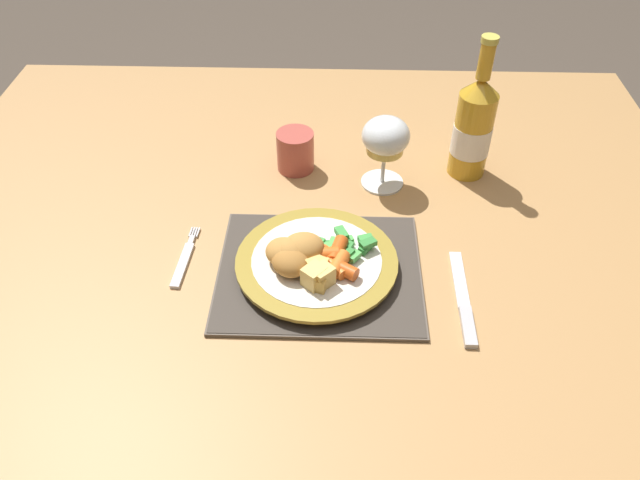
{
  "coord_description": "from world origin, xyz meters",
  "views": [
    {
      "loc": [
        0.05,
        -0.81,
        1.4
      ],
      "look_at": [
        0.02,
        -0.11,
        0.78
      ],
      "focal_mm": 35.0,
      "sensor_mm": 36.0,
      "label": 1
    }
  ],
  "objects_px": {
    "fork": "(184,261)",
    "drinking_cup": "(295,150)",
    "table_knife": "(464,305)",
    "wine_glass": "(386,139)",
    "dinner_plate": "(317,263)",
    "bottle": "(473,127)",
    "dining_table": "(308,247)"
  },
  "relations": [
    {
      "from": "table_knife",
      "to": "wine_glass",
      "type": "bearing_deg",
      "value": 109.75
    },
    {
      "from": "table_knife",
      "to": "bottle",
      "type": "relative_size",
      "value": 0.73
    },
    {
      "from": "dinner_plate",
      "to": "wine_glass",
      "type": "bearing_deg",
      "value": 64.35
    },
    {
      "from": "table_knife",
      "to": "drinking_cup",
      "type": "height_order",
      "value": "drinking_cup"
    },
    {
      "from": "wine_glass",
      "to": "drinking_cup",
      "type": "distance_m",
      "value": 0.17
    },
    {
      "from": "drinking_cup",
      "to": "fork",
      "type": "bearing_deg",
      "value": -121.67
    },
    {
      "from": "dining_table",
      "to": "dinner_plate",
      "type": "bearing_deg",
      "value": -81.8
    },
    {
      "from": "dinner_plate",
      "to": "drinking_cup",
      "type": "height_order",
      "value": "drinking_cup"
    },
    {
      "from": "dinner_plate",
      "to": "fork",
      "type": "height_order",
      "value": "dinner_plate"
    },
    {
      "from": "dining_table",
      "to": "bottle",
      "type": "height_order",
      "value": "bottle"
    },
    {
      "from": "dinner_plate",
      "to": "wine_glass",
      "type": "relative_size",
      "value": 1.86
    },
    {
      "from": "dinner_plate",
      "to": "table_knife",
      "type": "height_order",
      "value": "dinner_plate"
    },
    {
      "from": "dinner_plate",
      "to": "drinking_cup",
      "type": "distance_m",
      "value": 0.27
    },
    {
      "from": "fork",
      "to": "table_knife",
      "type": "bearing_deg",
      "value": -10.71
    },
    {
      "from": "table_knife",
      "to": "drinking_cup",
      "type": "xyz_separation_m",
      "value": [
        -0.26,
        0.33,
        0.04
      ]
    },
    {
      "from": "dining_table",
      "to": "drinking_cup",
      "type": "relative_size",
      "value": 18.58
    },
    {
      "from": "wine_glass",
      "to": "drinking_cup",
      "type": "height_order",
      "value": "wine_glass"
    },
    {
      "from": "dining_table",
      "to": "wine_glass",
      "type": "relative_size",
      "value": 10.35
    },
    {
      "from": "wine_glass",
      "to": "dining_table",
      "type": "bearing_deg",
      "value": -147.0
    },
    {
      "from": "dining_table",
      "to": "wine_glass",
      "type": "distance_m",
      "value": 0.23
    },
    {
      "from": "dining_table",
      "to": "bottle",
      "type": "bearing_deg",
      "value": 23.87
    },
    {
      "from": "dining_table",
      "to": "bottle",
      "type": "distance_m",
      "value": 0.35
    },
    {
      "from": "fork",
      "to": "table_knife",
      "type": "xyz_separation_m",
      "value": [
        0.42,
        -0.08,
        0.0
      ]
    },
    {
      "from": "table_knife",
      "to": "bottle",
      "type": "distance_m",
      "value": 0.35
    },
    {
      "from": "dining_table",
      "to": "table_knife",
      "type": "relative_size",
      "value": 7.26
    },
    {
      "from": "fork",
      "to": "dinner_plate",
      "type": "bearing_deg",
      "value": -3.95
    },
    {
      "from": "dining_table",
      "to": "wine_glass",
      "type": "height_order",
      "value": "wine_glass"
    },
    {
      "from": "wine_glass",
      "to": "fork",
      "type": "bearing_deg",
      "value": -145.91
    },
    {
      "from": "fork",
      "to": "wine_glass",
      "type": "xyz_separation_m",
      "value": [
        0.31,
        0.21,
        0.09
      ]
    },
    {
      "from": "table_knife",
      "to": "wine_glass",
      "type": "xyz_separation_m",
      "value": [
        -0.1,
        0.29,
        0.09
      ]
    },
    {
      "from": "table_knife",
      "to": "bottle",
      "type": "height_order",
      "value": "bottle"
    },
    {
      "from": "fork",
      "to": "drinking_cup",
      "type": "distance_m",
      "value": 0.3
    }
  ]
}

